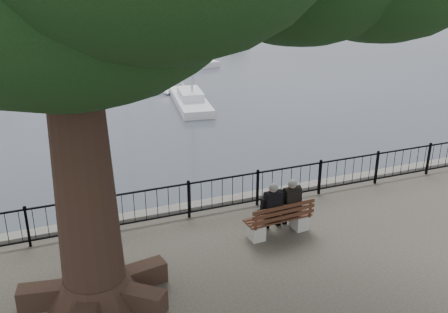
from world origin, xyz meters
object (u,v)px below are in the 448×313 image
person_right (288,206)px  lion_monument (84,12)px  bench (279,223)px  person_left (270,210)px

person_right → lion_monument: bearing=89.0°
bench → person_left: (-0.22, 0.09, 0.35)m
person_left → person_right: same height
bench → person_left: 0.42m
bench → lion_monument: size_ratio=0.20×
person_right → lion_monument: (0.87, 48.97, 0.57)m
person_left → lion_monument: bearing=88.4°
bench → lion_monument: lion_monument is taller
bench → person_right: 0.48m
bench → lion_monument: (1.18, 49.09, 0.92)m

